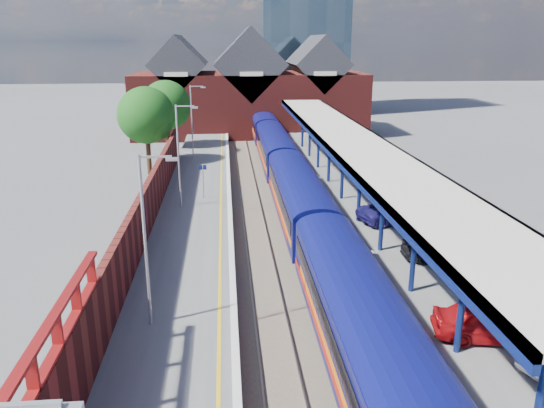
{
  "coord_description": "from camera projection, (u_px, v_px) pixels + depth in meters",
  "views": [
    {
      "loc": [
        -3.3,
        -13.44,
        11.97
      ],
      "look_at": [
        -0.62,
        16.88,
        2.6
      ],
      "focal_mm": 35.0,
      "sensor_mm": 36.0,
      "label": 1
    }
  ],
  "objects": [
    {
      "name": "ground",
      "position": [
        266.0,
        188.0,
        45.16
      ],
      "size": [
        240.0,
        240.0,
        0.0
      ],
      "primitive_type": "plane",
      "color": "#5B5B5E",
      "rests_on": "ground"
    },
    {
      "name": "ballast_bed",
      "position": [
        277.0,
        227.0,
        35.63
      ],
      "size": [
        6.0,
        76.0,
        0.06
      ],
      "primitive_type": "cube",
      "color": "#473D33",
      "rests_on": "ground"
    },
    {
      "name": "rails",
      "position": [
        277.0,
        225.0,
        35.61
      ],
      "size": [
        4.51,
        76.0,
        0.14
      ],
      "color": "slate",
      "rests_on": "ground"
    },
    {
      "name": "left_platform",
      "position": [
        194.0,
        222.0,
        35.03
      ],
      "size": [
        5.0,
        76.0,
        1.0
      ],
      "primitive_type": "cube",
      "color": "#565659",
      "rests_on": "ground"
    },
    {
      "name": "right_platform",
      "position": [
        365.0,
        218.0,
        36.0
      ],
      "size": [
        6.0,
        76.0,
        1.0
      ],
      "primitive_type": "cube",
      "color": "#565659",
      "rests_on": "ground"
    },
    {
      "name": "coping_left",
      "position": [
        230.0,
        214.0,
        35.07
      ],
      "size": [
        0.3,
        76.0,
        0.05
      ],
      "primitive_type": "cube",
      "color": "silver",
      "rests_on": "left_platform"
    },
    {
      "name": "coping_right",
      "position": [
        324.0,
        211.0,
        35.61
      ],
      "size": [
        0.3,
        76.0,
        0.05
      ],
      "primitive_type": "cube",
      "color": "silver",
      "rests_on": "right_platform"
    },
    {
      "name": "yellow_line",
      "position": [
        221.0,
        214.0,
        35.03
      ],
      "size": [
        0.14,
        76.0,
        0.01
      ],
      "primitive_type": "cube",
      "color": "yellow",
      "rests_on": "left_platform"
    },
    {
      "name": "train",
      "position": [
        285.0,
        167.0,
        43.22
      ],
      "size": [
        2.9,
        65.91,
        3.45
      ],
      "color": "#0C0F57",
      "rests_on": "ground"
    },
    {
      "name": "canopy",
      "position": [
        354.0,
        143.0,
        36.41
      ],
      "size": [
        4.5,
        52.0,
        4.48
      ],
      "color": "navy",
      "rests_on": "right_platform"
    },
    {
      "name": "lamp_post_b",
      "position": [
        148.0,
        231.0,
        20.31
      ],
      "size": [
        1.48,
        0.18,
        7.0
      ],
      "color": "#A5A8AA",
      "rests_on": "left_platform"
    },
    {
      "name": "lamp_post_c",
      "position": [
        180.0,
        150.0,
        35.54
      ],
      "size": [
        1.48,
        0.18,
        7.0
      ],
      "color": "#A5A8AA",
      "rests_on": "left_platform"
    },
    {
      "name": "lamp_post_d",
      "position": [
        193.0,
        117.0,
        50.77
      ],
      "size": [
        1.48,
        0.18,
        7.0
      ],
      "color": "#A5A8AA",
      "rests_on": "left_platform"
    },
    {
      "name": "platform_sign",
      "position": [
        203.0,
        176.0,
        38.24
      ],
      "size": [
        0.55,
        0.08,
        2.5
      ],
      "color": "#A5A8AA",
      "rests_on": "left_platform"
    },
    {
      "name": "brick_wall",
      "position": [
        137.0,
        229.0,
        28.09
      ],
      "size": [
        0.35,
        50.0,
        3.86
      ],
      "color": "maroon",
      "rests_on": "left_platform"
    },
    {
      "name": "station_building",
      "position": [
        249.0,
        93.0,
        70.21
      ],
      "size": [
        30.0,
        12.12,
        13.78
      ],
      "color": "maroon",
      "rests_on": "ground"
    },
    {
      "name": "tree_near",
      "position": [
        148.0,
        117.0,
        48.34
      ],
      "size": [
        5.2,
        5.2,
        8.1
      ],
      "color": "#382314",
      "rests_on": "ground"
    },
    {
      "name": "tree_far",
      "position": [
        167.0,
        107.0,
        56.04
      ],
      "size": [
        5.2,
        5.2,
        8.1
      ],
      "color": "#382314",
      "rests_on": "ground"
    },
    {
      "name": "parked_car_red",
      "position": [
        490.0,
        322.0,
        20.21
      ],
      "size": [
        4.51,
        2.49,
        1.45
      ],
      "primitive_type": "imported",
      "rotation": [
        0.0,
        0.0,
        1.38
      ],
      "color": "#AF0E13",
      "rests_on": "right_platform"
    },
    {
      "name": "parked_car_dark",
      "position": [
        444.0,
        248.0,
        27.68
      ],
      "size": [
        4.53,
        2.04,
        1.29
      ],
      "primitive_type": "imported",
      "rotation": [
        0.0,
        0.0,
        1.52
      ],
      "color": "black",
      "rests_on": "right_platform"
    },
    {
      "name": "parked_car_blue",
      "position": [
        394.0,
        212.0,
        33.5
      ],
      "size": [
        5.16,
        3.44,
        1.32
      ],
      "primitive_type": "imported",
      "rotation": [
        0.0,
        0.0,
        1.86
      ],
      "color": "navy",
      "rests_on": "right_platform"
    }
  ]
}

